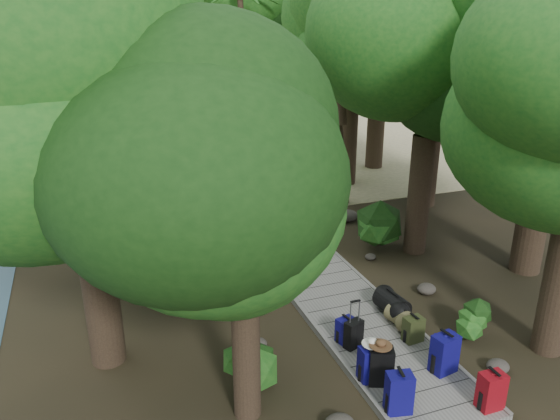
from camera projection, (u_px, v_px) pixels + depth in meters
name	position (u px, v px, depth m)	size (l,w,h in m)	color
ground	(326.00, 289.00, 12.89)	(120.00, 120.00, 0.00)	#2F2617
sand_beach	(191.00, 141.00, 26.94)	(40.00, 22.00, 0.02)	beige
boardwalk	(310.00, 269.00, 13.75)	(2.00, 12.00, 0.12)	gray
backpack_left_a	(399.00, 391.00, 8.73)	(0.42, 0.29, 0.78)	navy
backpack_left_b	(381.00, 364.00, 9.39)	(0.42, 0.30, 0.77)	black
backpack_left_c	(370.00, 362.00, 9.48)	(0.39, 0.28, 0.73)	navy
backpack_left_d	(346.00, 329.00, 10.62)	(0.36, 0.26, 0.55)	navy
backpack_right_a	(492.00, 389.00, 8.82)	(0.40, 0.29, 0.72)	maroon
backpack_right_b	(445.00, 352.00, 9.70)	(0.45, 0.31, 0.81)	navy
backpack_right_c	(446.00, 349.00, 9.87)	(0.40, 0.28, 0.68)	navy
backpack_right_d	(413.00, 328.00, 10.63)	(0.37, 0.27, 0.56)	#323919
duffel_right_khaki	(400.00, 316.00, 11.21)	(0.37, 0.56, 0.37)	brown
duffel_right_black	(392.00, 304.00, 11.58)	(0.48, 0.76, 0.48)	black
suitcase_on_boardwalk	(354.00, 334.00, 10.43)	(0.36, 0.20, 0.56)	black
lone_suitcase_on_sand	(248.00, 180.00, 19.75)	(0.45, 0.26, 0.71)	black
hat_brown	(381.00, 343.00, 9.23)	(0.40, 0.40, 0.12)	#51351E
hat_white	(372.00, 341.00, 9.34)	(0.36, 0.36, 0.12)	silver
kayak	(131.00, 182.00, 20.21)	(0.62, 2.85, 0.28)	#C64210
sun_lounger	(280.00, 157.00, 22.78)	(0.65, 2.00, 0.65)	silver
tree_right_c	(429.00, 95.00, 13.42)	(4.89, 4.89, 8.47)	black
tree_right_d	(439.00, 35.00, 16.49)	(5.95, 5.95, 10.90)	black
tree_right_e	(352.00, 60.00, 18.97)	(5.01, 5.01, 9.02)	black
tree_right_f	(381.00, 41.00, 20.87)	(5.59, 5.59, 9.99)	black
tree_left_a	(243.00, 236.00, 7.87)	(3.82, 3.82, 6.36)	black
tree_left_b	(78.00, 122.00, 8.75)	(5.04, 5.04, 9.08)	black
tree_left_c	(118.00, 133.00, 12.67)	(4.05, 4.05, 7.05)	black
tree_back_a	(153.00, 39.00, 23.55)	(5.71, 5.71, 9.88)	black
tree_back_b	(219.00, 32.00, 25.89)	(5.72, 5.72, 10.22)	black
tree_back_c	(280.00, 34.00, 26.53)	(5.51, 5.51, 9.92)	black
tree_back_d	(67.00, 54.00, 22.63)	(5.27, 5.27, 8.78)	black
palm_right_a	(349.00, 80.00, 17.34)	(4.76, 4.76, 8.11)	#144413
palm_right_b	(325.00, 55.00, 22.26)	(4.56, 4.56, 8.81)	#144413
palm_right_c	(259.00, 78.00, 22.97)	(4.29, 4.29, 6.82)	#144413
palm_left_a	(110.00, 108.00, 16.07)	(4.33, 4.33, 6.90)	#144413
rock_left_b	(257.00, 344.00, 10.63)	(0.38, 0.34, 0.21)	#4C473F
rock_left_c	(272.00, 284.00, 12.81)	(0.55, 0.49, 0.30)	#4C473F
rock_left_d	(222.00, 254.00, 14.52)	(0.30, 0.27, 0.16)	#4C473F
rock_right_a	(498.00, 366.00, 9.96)	(0.42, 0.38, 0.23)	#4C473F
rock_right_b	(427.00, 289.00, 12.66)	(0.45, 0.40, 0.24)	#4C473F
rock_right_c	(370.00, 257.00, 14.38)	(0.29, 0.26, 0.16)	#4C473F
rock_right_d	(348.00, 216.00, 16.91)	(0.64, 0.58, 0.35)	#4C473F
shrub_left_a	(252.00, 366.00, 9.46)	(0.94, 0.94, 0.85)	#185219
shrub_left_b	(255.00, 275.00, 12.69)	(0.92, 0.92, 0.83)	#185219
shrub_left_c	(172.00, 223.00, 15.38)	(1.18, 1.18, 1.06)	#185219
shrub_right_a	(468.00, 320.00, 10.94)	(0.86, 0.86, 0.77)	#185219
shrub_right_b	(381.00, 228.00, 14.83)	(1.39, 1.39, 1.25)	#185219
shrub_right_c	(305.00, 194.00, 18.20)	(0.86, 0.86, 0.77)	#185219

